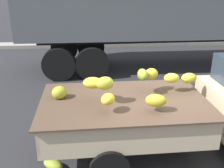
% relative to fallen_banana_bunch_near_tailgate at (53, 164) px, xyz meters
% --- Properties ---
extents(ground, '(220.00, 220.00, 0.00)m').
position_rel_fallen_banana_bunch_near_tailgate_xyz_m(ground, '(2.09, 0.60, -0.09)').
color(ground, '#28282B').
extents(curb_strip, '(80.00, 0.80, 0.16)m').
position_rel_fallen_banana_bunch_near_tailgate_xyz_m(curb_strip, '(2.09, 9.39, -0.01)').
color(curb_strip, gray).
rests_on(curb_strip, ground).
extents(fallen_banana_bunch_near_tailgate, '(0.45, 0.41, 0.18)m').
position_rel_fallen_banana_bunch_near_tailgate_xyz_m(fallen_banana_bunch_near_tailgate, '(0.00, 0.00, 0.00)').
color(fallen_banana_bunch_near_tailgate, '#91A430').
rests_on(fallen_banana_bunch_near_tailgate, ground).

